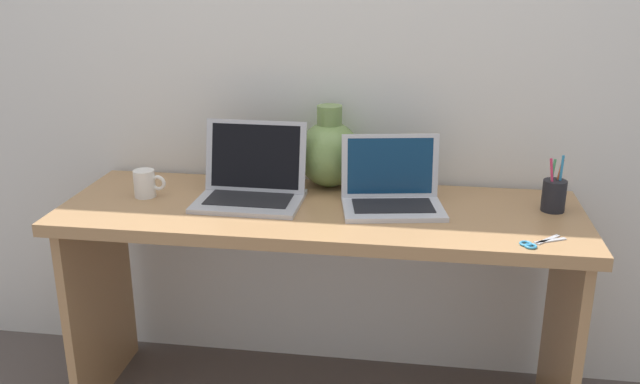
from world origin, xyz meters
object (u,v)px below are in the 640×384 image
object	(u,v)px
green_vase	(329,152)
coffee_mug	(145,183)
pen_cup	(554,195)
scissors	(536,243)
laptop_right	(391,189)
laptop_left	(252,181)

from	to	relation	value
green_vase	coffee_mug	bearing A→B (deg)	-160.71
coffee_mug	pen_cup	bearing A→B (deg)	2.62
scissors	laptop_right	bearing A→B (deg)	148.69
coffee_mug	pen_cup	xyz separation A→B (m)	(1.31, 0.06, 0.01)
laptop_right	coffee_mug	world-z (taller)	laptop_right
coffee_mug	scissors	world-z (taller)	coffee_mug
laptop_left	scissors	world-z (taller)	laptop_left
laptop_right	laptop_left	bearing A→B (deg)	179.95
laptop_left	coffee_mug	bearing A→B (deg)	-175.49
laptop_right	green_vase	distance (m)	0.29
laptop_left	pen_cup	distance (m)	0.96
laptop_left	laptop_right	xyz separation A→B (m)	(0.45, -0.00, -0.01)
laptop_right	scissors	bearing A→B (deg)	-31.31
laptop_left	pen_cup	xyz separation A→B (m)	(0.96, 0.03, -0.01)
laptop_right	scissors	distance (m)	0.49
laptop_right	pen_cup	bearing A→B (deg)	3.68
laptop_left	pen_cup	world-z (taller)	laptop_left
laptop_right	coffee_mug	xyz separation A→B (m)	(-0.81, -0.03, -0.01)
coffee_mug	scissors	size ratio (longest dim) A/B	0.79
green_vase	scissors	xyz separation A→B (m)	(0.64, -0.43, -0.12)
laptop_left	laptop_right	bearing A→B (deg)	-0.05
laptop_left	scissors	bearing A→B (deg)	-16.19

